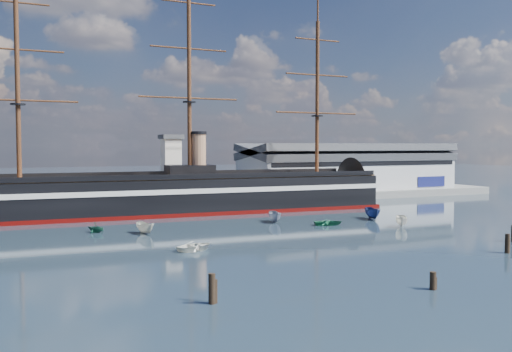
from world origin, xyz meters
name	(u,v)px	position (x,y,z in m)	size (l,w,h in m)	color
ground	(209,225)	(0.00, 40.00, 0.00)	(600.00, 600.00, 0.00)	#243641
quay	(195,204)	(10.00, 76.00, 0.00)	(180.00, 18.00, 2.00)	slate
warehouse	(348,168)	(58.00, 80.00, 7.98)	(63.00, 21.00, 11.60)	#B7BABC
quay_tower	(171,165)	(3.00, 73.00, 9.75)	(5.00, 5.00, 15.00)	silver
warship	(173,194)	(-0.55, 60.00, 4.04)	(113.34, 21.55, 53.94)	black
motorboat_a	(145,234)	(-13.21, 34.40, 0.00)	(6.03, 2.21, 2.41)	beige
motorboat_b	(196,250)	(-10.65, 17.11, 0.00)	(3.48, 1.39, 1.62)	white
motorboat_c	(275,222)	(12.48, 37.86, 0.00)	(6.40, 2.35, 2.56)	gray
motorboat_d	(96,232)	(-20.28, 39.44, 0.00)	(5.17, 2.24, 1.90)	#134733
motorboat_e	(328,225)	(19.43, 30.22, 0.00)	(3.22, 1.29, 1.50)	#17603E
motorboat_f	(373,219)	(31.75, 33.49, 0.00)	(7.08, 2.60, 2.83)	navy
motorboat_g	(402,227)	(29.88, 22.62, 0.00)	(6.33, 2.32, 2.53)	silver
piling_near_left	(212,304)	(-18.18, -8.82, 0.00)	(0.64, 0.64, 3.50)	black
piling_near_mid	(433,290)	(3.68, -13.58, 0.00)	(0.64, 0.64, 2.52)	black
piling_near_right	(507,253)	(26.49, -2.93, 0.00)	(0.64, 0.64, 3.31)	black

